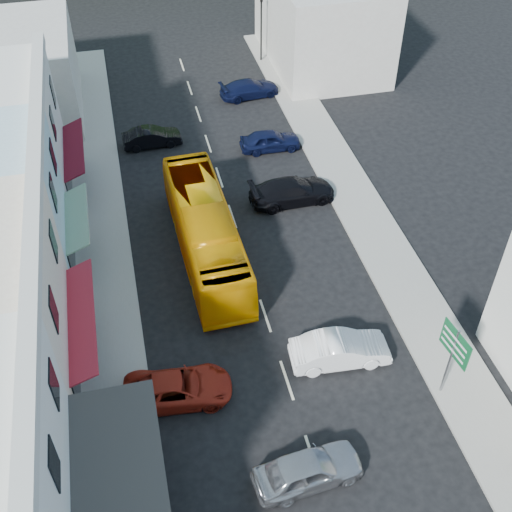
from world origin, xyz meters
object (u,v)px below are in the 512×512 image
Objects in this scene: direction_sign at (449,363)px; car_red at (178,387)px; traffic_signal at (261,29)px; bus at (206,232)px; pedestrian_left at (87,355)px; car_silver at (308,470)px; car_white at (340,351)px.

car_red is at bearing 160.19° from direction_sign.
traffic_signal reaches higher than direction_sign.
car_red is at bearing -109.28° from bus.
bus is at bearing -36.91° from pedestrian_left.
car_silver and car_red have the same top height.
car_silver is at bearing 153.53° from car_white.
car_silver is at bearing -133.45° from car_red.
traffic_signal is at bearing 67.45° from bus.
bus is 2.15× the size of traffic_signal.
direction_sign is (3.78, -2.69, 1.33)m from car_white.
car_silver is 2.59× the size of pedestrian_left.
pedestrian_left reaches higher than car_red.
traffic_signal is (6.83, 35.89, 2.00)m from car_silver.
bus is 14.00m from car_silver.
car_silver is at bearing -124.56° from pedestrian_left.
bus reaches higher than car_silver.
car_silver is 36.59m from traffic_signal.
direction_sign is 0.75× the size of traffic_signal.
pedestrian_left is at bearing 83.01° from car_white.
pedestrian_left is 0.42× the size of direction_sign.
car_silver is (1.53, -13.89, -0.85)m from bus.
pedestrian_left is at bearing 61.83° from car_red.
direction_sign is 33.29m from traffic_signal.
car_silver is 1.00× the size of car_white.
car_white is 0.81× the size of traffic_signal.
direction_sign is (14.90, -4.81, 1.03)m from pedestrian_left.
pedestrian_left reaches higher than car_silver.
pedestrian_left is (-3.68, 2.44, 0.30)m from car_red.
traffic_signal is at bearing -3.15° from car_white.
bus is at bearing 118.80° from direction_sign.
pedestrian_left is (-6.50, -6.47, -0.55)m from bus.
traffic_signal is at bearing -19.34° from pedestrian_left.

